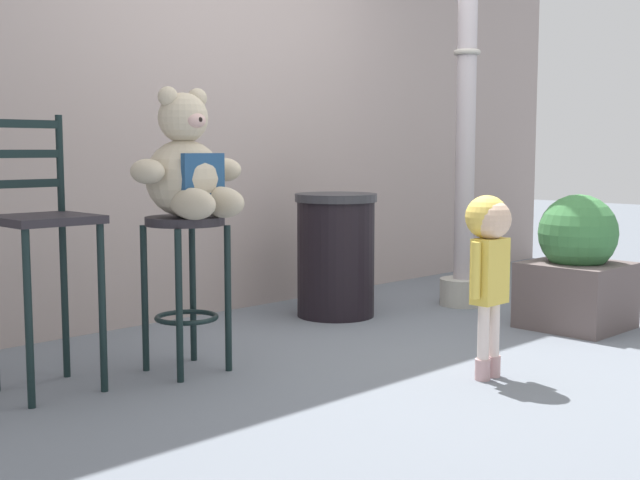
% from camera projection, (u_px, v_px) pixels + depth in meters
% --- Properties ---
extents(ground_plane, '(24.00, 24.00, 0.00)m').
position_uv_depth(ground_plane, '(426.00, 352.00, 4.33)').
color(ground_plane, slate).
extents(building_wall, '(7.43, 0.30, 3.92)m').
position_uv_depth(building_wall, '(212.00, 6.00, 5.37)').
color(building_wall, '#9F8F8A').
rests_on(building_wall, ground_plane).
extents(bar_stool_with_teddy, '(0.37, 0.37, 0.73)m').
position_uv_depth(bar_stool_with_teddy, '(186.00, 262.00, 3.92)').
color(bar_stool_with_teddy, '#242127').
rests_on(bar_stool_with_teddy, ground_plane).
extents(teddy_bear, '(0.56, 0.50, 0.60)m').
position_uv_depth(teddy_bear, '(188.00, 169.00, 3.85)').
color(teddy_bear, '#BBAC92').
rests_on(teddy_bear, bar_stool_with_teddy).
extents(child_walking, '(0.27, 0.21, 0.84)m').
position_uv_depth(child_walking, '(489.00, 246.00, 3.78)').
color(child_walking, '#C49899').
rests_on(child_walking, ground_plane).
extents(trash_bin, '(0.51, 0.51, 0.77)m').
position_uv_depth(trash_bin, '(336.00, 255.00, 5.24)').
color(trash_bin, black).
rests_on(trash_bin, ground_plane).
extents(lamppost, '(0.31, 0.31, 2.90)m').
position_uv_depth(lamppost, '(466.00, 133.00, 5.52)').
color(lamppost, '#ACAA9E').
rests_on(lamppost, ground_plane).
extents(bar_chair_empty, '(0.39, 0.39, 1.20)m').
position_uv_depth(bar_chair_empty, '(42.00, 235.00, 3.58)').
color(bar_chair_empty, '#242127').
rests_on(bar_chair_empty, ground_plane).
extents(planter_with_shrub, '(0.54, 0.54, 0.79)m').
position_uv_depth(planter_with_shrub, '(577.00, 267.00, 4.90)').
color(planter_with_shrub, '#5A4D4C').
rests_on(planter_with_shrub, ground_plane).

